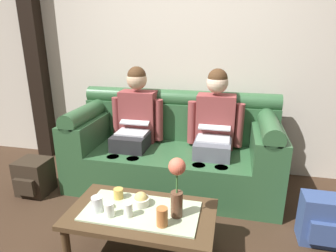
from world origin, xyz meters
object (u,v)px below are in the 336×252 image
(person_left, at_px, (135,122))
(cup_far_left, at_px, (162,217))
(person_right, at_px, (214,127))
(cup_near_left, at_px, (109,210))
(backpack_right, at_px, (322,221))
(backpack_left, at_px, (34,177))
(coffee_table, at_px, (141,217))
(snack_bowl, at_px, (141,200))
(cup_near_right, at_px, (128,209))
(cup_far_center, at_px, (118,193))
(couch, at_px, (174,150))
(cup_far_right, at_px, (97,204))
(flower_vase, at_px, (177,184))

(person_left, bearing_deg, cup_far_left, -63.91)
(person_right, xyz_separation_m, cup_near_left, (-0.60, -1.19, -0.24))
(person_left, distance_m, cup_near_left, 1.24)
(backpack_right, distance_m, backpack_left, 2.61)
(person_right, xyz_separation_m, coffee_table, (-0.41, -1.08, -0.34))
(person_right, relative_size, backpack_left, 3.46)
(snack_bowl, bearing_deg, cup_near_right, -106.04)
(coffee_table, bearing_deg, cup_far_left, -34.69)
(cup_far_center, relative_size, backpack_left, 0.22)
(snack_bowl, xyz_separation_m, cup_far_center, (-0.19, 0.04, 0.00))
(cup_near_left, relative_size, backpack_right, 0.25)
(cup_near_right, distance_m, cup_far_left, 0.25)
(person_left, bearing_deg, backpack_left, -150.25)
(cup_far_center, distance_m, cup_far_left, 0.46)
(couch, height_order, cup_far_center, couch)
(cup_far_right, bearing_deg, cup_far_left, -6.35)
(couch, bearing_deg, coffee_table, -90.00)
(cup_far_center, relative_size, backpack_right, 0.20)
(snack_bowl, relative_size, cup_far_right, 1.15)
(person_right, relative_size, cup_near_left, 12.44)
(flower_vase, bearing_deg, backpack_right, 22.62)
(coffee_table, height_order, cup_near_left, cup_near_left)
(snack_bowl, distance_m, cup_far_left, 0.28)
(cup_near_right, relative_size, backpack_left, 0.28)
(cup_far_left, distance_m, backpack_left, 1.67)
(person_left, xyz_separation_m, cup_far_center, (0.20, -0.97, -0.25))
(person_left, height_order, flower_vase, person_left)
(snack_bowl, relative_size, cup_near_left, 1.25)
(couch, xyz_separation_m, person_right, (0.41, -0.00, 0.29))
(snack_bowl, height_order, cup_near_right, cup_near_right)
(cup_near_right, distance_m, backpack_right, 1.47)
(person_right, height_order, coffee_table, person_right)
(cup_near_left, relative_size, cup_far_right, 0.92)
(person_right, distance_m, backpack_left, 1.87)
(cup_far_center, bearing_deg, cup_far_left, -30.90)
(coffee_table, height_order, cup_near_right, cup_near_right)
(flower_vase, relative_size, backpack_left, 1.20)
(cup_far_right, bearing_deg, person_left, 95.84)
(coffee_table, bearing_deg, person_left, 110.76)
(cup_far_left, bearing_deg, snack_bowl, 136.85)
(couch, relative_size, cup_near_left, 21.34)
(snack_bowl, distance_m, cup_far_center, 0.19)
(cup_near_right, bearing_deg, person_right, 67.76)
(person_left, height_order, coffee_table, person_left)
(cup_near_left, relative_size, cup_near_right, 0.98)
(person_right, relative_size, cup_far_right, 11.41)
(person_left, distance_m, backpack_left, 1.15)
(cup_far_center, relative_size, cup_far_left, 0.62)
(person_left, height_order, cup_near_left, person_left)
(person_right, bearing_deg, snack_bowl, -113.07)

